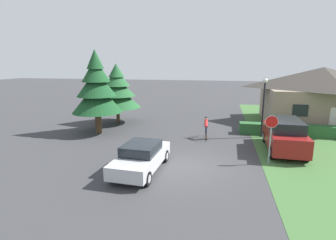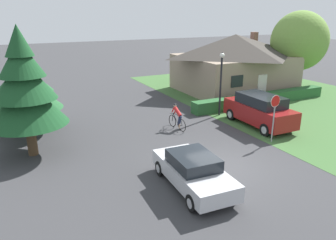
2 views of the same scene
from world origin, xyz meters
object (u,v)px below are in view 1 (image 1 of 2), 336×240
at_px(cottage_house, 321,95).
at_px(cyclist, 206,128).
at_px(street_lamp, 264,99).
at_px(stop_sign, 271,131).
at_px(conifer_tall_near, 97,89).
at_px(parked_suv_right, 284,135).
at_px(conifer_tall_far, 117,91).
at_px(sedan_left_lane, 141,157).

height_order(cottage_house, cyclist, cottage_house).
bearing_deg(street_lamp, stop_sign, -93.36).
height_order(street_lamp, conifer_tall_near, conifer_tall_near).
bearing_deg(street_lamp, cottage_house, 46.15).
bearing_deg(cottage_house, cyclist, -143.59).
height_order(cyclist, street_lamp, street_lamp).
bearing_deg(cottage_house, conifer_tall_near, -158.10).
distance_m(cottage_house, street_lamp, 7.94).
xyz_separation_m(cyclist, conifer_tall_near, (-8.10, -0.10, 2.63)).
bearing_deg(cyclist, parked_suv_right, -115.68).
bearing_deg(parked_suv_right, street_lamp, 18.99).
xyz_separation_m(conifer_tall_near, conifer_tall_far, (0.12, 3.51, -0.50)).
distance_m(sedan_left_lane, conifer_tall_far, 11.31).
bearing_deg(parked_suv_right, stop_sign, 154.67).
bearing_deg(street_lamp, conifer_tall_far, 169.17).
bearing_deg(stop_sign, cottage_house, -120.12).
xyz_separation_m(cyclist, street_lamp, (3.87, 1.15, 2.01)).
relative_size(parked_suv_right, street_lamp, 1.14).
relative_size(parked_suv_right, conifer_tall_far, 0.93).
bearing_deg(sedan_left_lane, stop_sign, -67.41).
bearing_deg(conifer_tall_far, parked_suv_right, -21.94).
xyz_separation_m(cottage_house, conifer_tall_far, (-17.35, -3.46, 0.34)).
distance_m(sedan_left_lane, stop_sign, 6.75).
bearing_deg(cottage_house, parked_suv_right, -117.98).
bearing_deg(stop_sign, conifer_tall_near, -21.39).
height_order(stop_sign, conifer_tall_far, conifer_tall_far).
bearing_deg(stop_sign, street_lamp, -95.65).
xyz_separation_m(cottage_house, cyclist, (-9.37, -6.87, -1.80)).
xyz_separation_m(cottage_house, street_lamp, (-5.50, -5.73, 0.20)).
relative_size(conifer_tall_near, conifer_tall_far, 1.19).
distance_m(cyclist, stop_sign, 5.56).
relative_size(sedan_left_lane, parked_suv_right, 0.91).
height_order(cottage_house, sedan_left_lane, cottage_house).
relative_size(sedan_left_lane, conifer_tall_far, 0.85).
xyz_separation_m(sedan_left_lane, conifer_tall_near, (-5.38, 6.26, 2.67)).
distance_m(cyclist, conifer_tall_near, 8.52).
height_order(cottage_house, conifer_tall_near, conifer_tall_near).
height_order(sedan_left_lane, street_lamp, street_lamp).
height_order(sedan_left_lane, cyclist, cyclist).
relative_size(cottage_house, parked_suv_right, 2.01).
bearing_deg(street_lamp, sedan_left_lane, -131.26).
xyz_separation_m(parked_suv_right, conifer_tall_far, (-12.75, 5.14, 1.89)).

